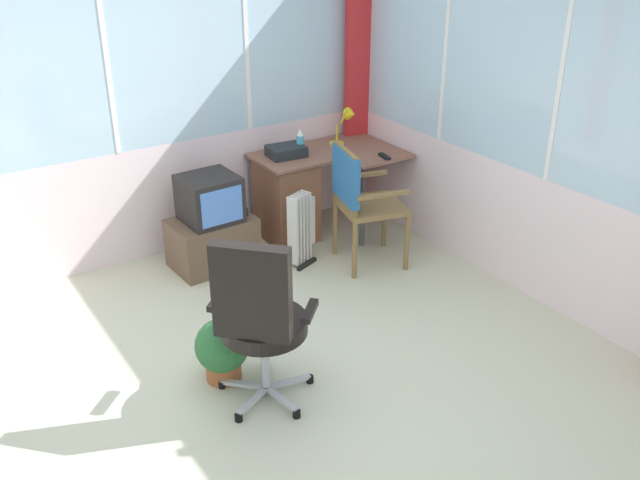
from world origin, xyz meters
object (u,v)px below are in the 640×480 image
desk (291,194)px  space_heater (302,228)px  paper_tray (286,151)px  office_chair (259,314)px  wooden_armchair (357,192)px  potted_plant (222,349)px  tv_on_stand (212,227)px  tv_remote (385,156)px  spray_bottle (300,142)px  desk_lamp (348,121)px

desk → space_heater: (-0.20, -0.48, -0.08)m
paper_tray → office_chair: size_ratio=0.28×
wooden_armchair → potted_plant: wooden_armchair is taller
paper_tray → tv_on_stand: bearing=-169.0°
wooden_armchair → paper_tray: bearing=102.5°
wooden_armchair → tv_on_stand: bearing=147.2°
paper_tray → tv_remote: bearing=-35.8°
spray_bottle → office_chair: size_ratio=0.20×
office_chair → tv_on_stand: 1.83m
paper_tray → space_heater: paper_tray is taller
wooden_armchair → office_chair: 1.85m
spray_bottle → wooden_armchair: 0.79m
potted_plant → space_heater: bearing=40.3°
paper_tray → potted_plant: (-1.39, -1.54, -0.55)m
paper_tray → desk: bearing=-56.6°
tv_remote → potted_plant: 2.37m
tv_remote → wooden_armchair: (-0.49, -0.29, -0.11)m
space_heater → potted_plant: bearing=-139.7°
paper_tray → potted_plant: bearing=-132.1°
tv_remote → tv_on_stand: size_ratio=0.20×
desk → tv_on_stand: tv_on_stand is taller
tv_on_stand → spray_bottle: bearing=8.9°
desk_lamp → tv_on_stand: (-1.39, -0.12, -0.60)m
tv_remote → spray_bottle: size_ratio=0.69×
desk_lamp → potted_plant: desk_lamp is taller
spray_bottle → space_heater: 0.79m
spray_bottle → potted_plant: spray_bottle is taller
desk_lamp → wooden_armchair: desk_lamp is taller
wooden_armchair → potted_plant: size_ratio=2.42×
desk → desk_lamp: bearing=0.4°
desk_lamp → potted_plant: bearing=-142.8°
desk_lamp → office_chair: (-1.92, -1.85, -0.33)m
spray_bottle → desk: bearing=-167.5°
space_heater → office_chair: bearing=-129.6°
spray_bottle → wooden_armchair: (0.04, -0.76, -0.20)m
desk_lamp → tv_remote: size_ratio=2.25×
potted_plant → paper_tray: bearing=47.9°
wooden_armchair → tv_remote: bearing=30.2°
paper_tray → tv_on_stand: (-0.78, -0.15, -0.43)m
paper_tray → tv_on_stand: paper_tray is taller
space_heater → potted_plant: space_heater is taller
spray_bottle → tv_on_stand: spray_bottle is taller
office_chair → potted_plant: size_ratio=2.67×
desk → potted_plant: desk is taller
tv_on_stand → desk: bearing=8.4°
tv_on_stand → office_chair: bearing=-106.9°
desk → potted_plant: 2.07m
desk → wooden_armchair: size_ratio=1.22×
desk → tv_remote: 0.86m
desk_lamp → spray_bottle: (-0.47, 0.02, -0.11)m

